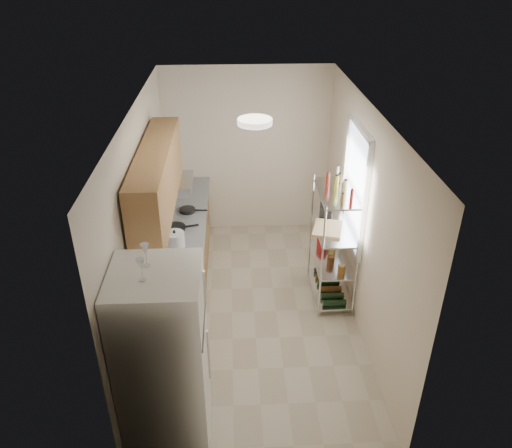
{
  "coord_description": "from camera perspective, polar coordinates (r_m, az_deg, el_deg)",
  "views": [
    {
      "loc": [
        -0.23,
        -4.96,
        4.05
      ],
      "look_at": [
        0.04,
        0.25,
        1.13
      ],
      "focal_mm": 35.0,
      "sensor_mm": 36.0,
      "label": 1
    }
  ],
  "objects": [
    {
      "name": "bakers_rack",
      "position": [
        6.15,
        9.02,
        0.25
      ],
      "size": [
        0.45,
        0.9,
        1.73
      ],
      "color": "silver",
      "rests_on": "ground"
    },
    {
      "name": "cutting_board",
      "position": [
        6.16,
        8.19,
        -0.52
      ],
      "size": [
        0.43,
        0.5,
        0.03
      ],
      "primitive_type": "cube",
      "rotation": [
        0.0,
        0.0,
        -0.27
      ],
      "color": "tan",
      "rests_on": "bakers_rack"
    },
    {
      "name": "room",
      "position": [
        5.67,
        -0.26,
        0.25
      ],
      "size": [
        2.52,
        4.42,
        2.62
      ],
      "color": "#BEB39A",
      "rests_on": "ground"
    },
    {
      "name": "wine_glass_a",
      "position": [
        4.06,
        -12.5,
        -3.49
      ],
      "size": [
        0.07,
        0.07,
        0.2
      ],
      "primitive_type": null,
      "color": "silver",
      "rests_on": "refrigerator"
    },
    {
      "name": "espresso_machine",
      "position": [
        6.41,
        8.05,
        1.98
      ],
      "size": [
        0.21,
        0.26,
        0.27
      ],
      "primitive_type": "cube",
      "rotation": [
        0.0,
        0.0,
        -0.24
      ],
      "color": "black",
      "rests_on": "bakers_rack"
    },
    {
      "name": "frying_pan_large",
      "position": [
        6.39,
        -9.23,
        -0.45
      ],
      "size": [
        0.32,
        0.32,
        0.05
      ],
      "primitive_type": "cylinder",
      "rotation": [
        0.0,
        0.0,
        0.23
      ],
      "color": "black",
      "rests_on": "counter_run"
    },
    {
      "name": "frying_pan_small",
      "position": [
        6.81,
        -7.85,
        1.58
      ],
      "size": [
        0.23,
        0.23,
        0.04
      ],
      "primitive_type": "cylinder",
      "rotation": [
        0.0,
        0.0,
        -0.09
      ],
      "color": "black",
      "rests_on": "counter_run"
    },
    {
      "name": "upper_cabinets",
      "position": [
        5.59,
        -11.22,
        5.05
      ],
      "size": [
        0.33,
        2.2,
        0.72
      ],
      "primitive_type": "cube",
      "color": "#9D6E43",
      "rests_on": "room"
    },
    {
      "name": "range_hood",
      "position": [
        6.48,
        -9.54,
        4.58
      ],
      "size": [
        0.5,
        0.6,
        0.12
      ],
      "primitive_type": "cube",
      "color": "#B7BABC",
      "rests_on": "room"
    },
    {
      "name": "counter_run",
      "position": [
        6.52,
        -8.54,
        -4.6
      ],
      "size": [
        0.63,
        3.51,
        0.9
      ],
      "color": "#9D6E43",
      "rests_on": "ground"
    },
    {
      "name": "window",
      "position": [
        6.04,
        11.29,
        4.21
      ],
      "size": [
        0.06,
        1.0,
        1.46
      ],
      "primitive_type": "cube",
      "color": "white",
      "rests_on": "room"
    },
    {
      "name": "rice_cooker",
      "position": [
        6.01,
        -9.25,
        -1.77
      ],
      "size": [
        0.23,
        0.23,
        0.19
      ],
      "primitive_type": "cylinder",
      "color": "silver",
      "rests_on": "counter_run"
    },
    {
      "name": "refrigerator",
      "position": [
        4.58,
        -10.52,
        -14.85
      ],
      "size": [
        0.74,
        0.74,
        1.8
      ],
      "primitive_type": "cube",
      "color": "white",
      "rests_on": "ground"
    },
    {
      "name": "storage_bag",
      "position": [
        6.61,
        7.55,
        -2.19
      ],
      "size": [
        0.12,
        0.14,
        0.14
      ],
      "primitive_type": "cube",
      "rotation": [
        0.0,
        0.0,
        0.23
      ],
      "color": "#A31414",
      "rests_on": "bakers_rack"
    },
    {
      "name": "wine_glass_b",
      "position": [
        3.91,
        -12.98,
        -5.11
      ],
      "size": [
        0.07,
        0.07,
        0.19
      ],
      "primitive_type": null,
      "color": "silver",
      "rests_on": "refrigerator"
    },
    {
      "name": "ceiling_dome",
      "position": [
        4.89,
        -0.13,
        11.63
      ],
      "size": [
        0.34,
        0.34,
        0.05
      ],
      "primitive_type": "cylinder",
      "color": "white",
      "rests_on": "room"
    }
  ]
}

